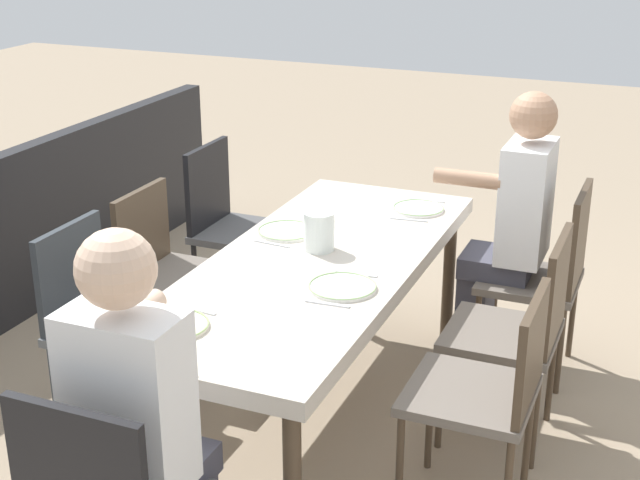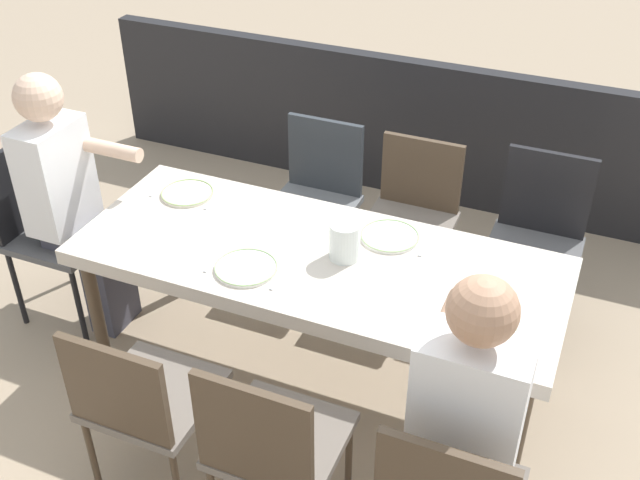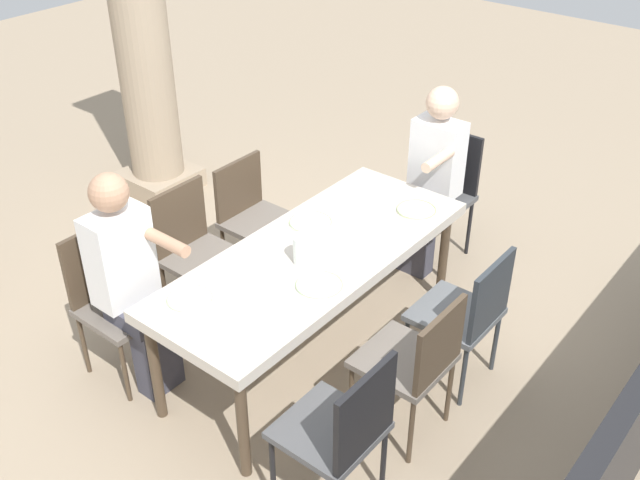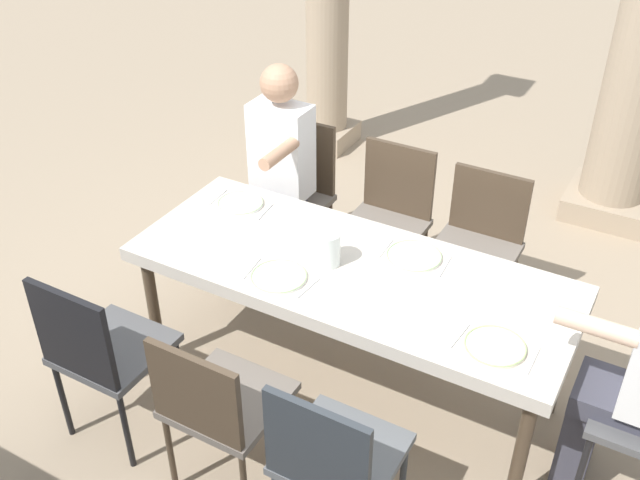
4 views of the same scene
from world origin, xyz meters
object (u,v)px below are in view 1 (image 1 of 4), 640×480
object	(u,v)px
chair_east_south	(99,313)
diner_man_white	(510,224)
chair_west_north	(549,269)
water_pitcher	(319,233)
dining_table	(315,274)
chair_west_south	(229,219)
diner_woman_green	(141,422)
plate_1	(287,231)
chair_mid_south	(167,265)
chair_mid_north	(522,324)
plate_2	(342,287)
plate_0	(418,208)
plate_3	(174,325)
chair_east_north	(491,386)

from	to	relation	value
chair_east_south	diner_man_white	bearing A→B (deg)	128.30
chair_west_north	water_pitcher	bearing A→B (deg)	-51.04
dining_table	diner_man_white	bearing A→B (deg)	141.47
chair_west_south	diner_woman_green	xyz separation A→B (m)	(2.07, 0.82, 0.18)
plate_1	diner_man_white	bearing A→B (deg)	122.65
diner_man_white	water_pitcher	size ratio (longest dim) A/B	8.11
chair_mid_south	diner_man_white	bearing A→B (deg)	113.14
chair_west_north	chair_west_south	size ratio (longest dim) A/B	0.99
diner_man_white	water_pitcher	world-z (taller)	diner_man_white
chair_mid_north	plate_1	distance (m)	1.08
dining_table	plate_2	size ratio (longest dim) A/B	7.96
diner_woman_green	plate_2	distance (m)	1.07
plate_2	chair_west_south	bearing A→B (deg)	-134.80
plate_1	water_pitcher	xyz separation A→B (m)	(0.13, 0.21, 0.06)
diner_man_white	plate_0	xyz separation A→B (m)	(0.05, -0.43, 0.03)
chair_mid_south	plate_3	xyz separation A→B (m)	(0.93, 0.61, 0.23)
chair_mid_north	chair_mid_south	bearing A→B (deg)	-90.00
dining_table	plate_1	size ratio (longest dim) A/B	8.11
chair_mid_north	chair_west_north	bearing A→B (deg)	179.76
diner_man_white	plate_2	xyz separation A→B (m)	(1.02, -0.43, 0.03)
chair_west_south	water_pitcher	size ratio (longest dim) A/B	5.61
chair_mid_north	chair_mid_south	xyz separation A→B (m)	(-0.00, -1.64, -0.01)
dining_table	plate_0	bearing A→B (deg)	164.43
plate_1	plate_2	world-z (taller)	same
chair_mid_north	plate_3	size ratio (longest dim) A/B	3.68
plate_0	plate_2	size ratio (longest dim) A/B	0.92
chair_west_south	chair_mid_north	world-z (taller)	chair_west_south
chair_mid_north	diner_woman_green	xyz separation A→B (m)	(1.45, -0.83, 0.19)
plate_1	plate_0	bearing A→B (deg)	139.06
chair_west_south	dining_table	bearing A→B (deg)	45.80
diner_woman_green	diner_man_white	distance (m)	2.17
plate_1	chair_east_north	bearing A→B (deg)	60.56
chair_east_south	water_pitcher	bearing A→B (deg)	120.30
plate_2	diner_woman_green	bearing A→B (deg)	-11.47
chair_east_south	plate_3	size ratio (longest dim) A/B	3.55
chair_west_north	diner_man_white	bearing A→B (deg)	-89.14
chair_west_north	diner_man_white	distance (m)	0.27
water_pitcher	diner_man_white	bearing A→B (deg)	136.03
chair_mid_north	plate_3	distance (m)	1.41
dining_table	plate_3	xyz separation A→B (m)	(0.75, -0.21, 0.07)
chair_east_south	chair_west_south	bearing A→B (deg)	-179.93
chair_west_north	plate_3	size ratio (longest dim) A/B	3.71
dining_table	chair_mid_south	xyz separation A→B (m)	(-0.18, -0.82, -0.16)
dining_table	chair_east_south	xyz separation A→B (m)	(0.35, -0.82, -0.17)
chair_east_south	water_pitcher	world-z (taller)	water_pitcher
chair_east_north	water_pitcher	xyz separation A→B (m)	(-0.47, -0.85, 0.29)
chair_west_north	diner_woman_green	size ratio (longest dim) A/B	0.69
chair_east_north	water_pitcher	size ratio (longest dim) A/B	5.35
chair_east_south	plate_0	xyz separation A→B (m)	(-1.11, 1.03, 0.24)
plate_1	plate_3	xyz separation A→B (m)	(0.99, 0.03, 0.00)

